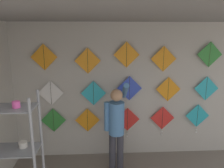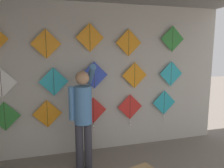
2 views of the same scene
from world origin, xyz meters
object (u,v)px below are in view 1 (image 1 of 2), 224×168
(kite_5, at_px, (51,93))
(kite_14, at_px, (210,55))
(kite_6, at_px, (94,93))
(kite_3, at_px, (162,119))
(kite_0, at_px, (53,120))
(kite_4, at_px, (197,117))
(kite_8, at_px, (168,89))
(kite_9, at_px, (206,89))
(kite_1, at_px, (87,120))
(kite_10, at_px, (44,57))
(kite_13, at_px, (164,59))
(kite_11, at_px, (88,61))
(kite_12, at_px, (127,55))
(kite_2, at_px, (127,121))
(shopkeeper, at_px, (116,124))
(kite_7, at_px, (129,88))

(kite_5, distance_m, kite_14, 3.27)
(kite_6, bearing_deg, kite_3, -0.03)
(kite_0, xyz_separation_m, kite_6, (0.84, 0.00, 0.57))
(kite_4, relative_size, kite_8, 1.27)
(kite_8, bearing_deg, kite_9, 0.00)
(kite_1, distance_m, kite_8, 1.79)
(kite_6, distance_m, kite_9, 2.33)
(kite_10, relative_size, kite_13, 1.00)
(kite_0, bearing_deg, kite_13, 0.00)
(kite_0, bearing_deg, kite_6, 0.00)
(kite_9, distance_m, kite_11, 2.51)
(kite_12, relative_size, kite_13, 1.00)
(kite_3, height_order, kite_11, kite_11)
(kite_4, relative_size, kite_14, 1.27)
(kite_14, bearing_deg, kite_4, -179.65)
(kite_10, xyz_separation_m, kite_13, (2.34, 0.00, -0.05))
(kite_13, distance_m, kite_14, 0.93)
(kite_2, distance_m, kite_4, 1.50)
(kite_5, xyz_separation_m, kite_13, (2.25, 0.00, 0.67))
(kite_1, bearing_deg, kite_0, 180.00)
(kite_0, distance_m, kite_5, 0.59)
(kite_9, xyz_separation_m, kite_13, (-0.93, 0.00, 0.62))
(kite_8, height_order, kite_11, kite_11)
(kite_10, height_order, kite_11, kite_10)
(kite_2, bearing_deg, kite_8, 0.05)
(kite_0, height_order, kite_10, kite_10)
(kite_2, distance_m, kite_8, 1.07)
(kite_3, height_order, kite_6, kite_6)
(kite_5, bearing_deg, shopkeeper, -24.94)
(kite_4, bearing_deg, kite_14, 0.35)
(kite_3, relative_size, kite_14, 1.27)
(kite_0, relative_size, kite_12, 1.00)
(kite_0, xyz_separation_m, kite_2, (1.54, -0.00, -0.04))
(kite_2, bearing_deg, kite_13, 0.06)
(kite_1, distance_m, kite_11, 1.24)
(kite_8, bearing_deg, kite_7, 180.00)
(kite_9, bearing_deg, kite_2, -179.97)
(shopkeeper, height_order, kite_9, shopkeeper)
(kite_2, height_order, kite_7, kite_7)
(kite_3, bearing_deg, kite_9, 0.05)
(kite_9, distance_m, kite_13, 1.12)
(kite_8, distance_m, kite_10, 2.56)
(kite_7, distance_m, kite_11, 1.01)
(kite_7, xyz_separation_m, kite_12, (-0.07, 0.00, 0.68))
(shopkeeper, bearing_deg, kite_13, 35.79)
(kite_4, distance_m, kite_6, 2.27)
(kite_7, height_order, kite_14, kite_14)
(kite_9, bearing_deg, kite_7, 180.00)
(kite_0, bearing_deg, kite_12, 0.00)
(kite_8, distance_m, kite_14, 1.07)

